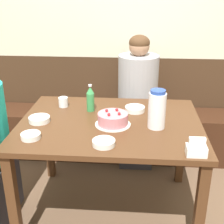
% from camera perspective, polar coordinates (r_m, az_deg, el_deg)
% --- Properties ---
extents(ground_plane, '(12.00, 12.00, 0.00)m').
position_cam_1_polar(ground_plane, '(2.51, -0.30, -17.27)').
color(ground_plane, brown).
extents(back_wall, '(4.80, 0.04, 2.50)m').
position_cam_1_polar(back_wall, '(3.00, 1.36, 15.65)').
color(back_wall, '#3D2819').
rests_on(back_wall, ground_plane).
extents(bench_seat, '(2.64, 0.38, 0.46)m').
position_cam_1_polar(bench_seat, '(3.08, 0.96, -4.02)').
color(bench_seat, '#381E11').
rests_on(bench_seat, ground_plane).
extents(dining_table, '(1.23, 0.94, 0.74)m').
position_cam_1_polar(dining_table, '(2.16, -0.34, -3.97)').
color(dining_table, '#4C2D19').
rests_on(dining_table, ground_plane).
extents(birthday_cake, '(0.24, 0.24, 0.10)m').
position_cam_1_polar(birthday_cake, '(2.06, 0.15, -1.33)').
color(birthday_cake, white).
rests_on(birthday_cake, dining_table).
extents(water_pitcher, '(0.11, 0.11, 0.26)m').
position_cam_1_polar(water_pitcher, '(2.01, 8.23, 0.47)').
color(water_pitcher, white).
rests_on(water_pitcher, dining_table).
extents(soju_bottle, '(0.06, 0.06, 0.20)m').
position_cam_1_polar(soju_bottle, '(2.27, -3.98, 2.46)').
color(soju_bottle, '#388E4C').
rests_on(soju_bottle, dining_table).
extents(napkin_holder, '(0.11, 0.08, 0.11)m').
position_cam_1_polar(napkin_holder, '(1.77, 15.18, -6.50)').
color(napkin_holder, white).
rests_on(napkin_holder, dining_table).
extents(bowl_soup_white, '(0.14, 0.14, 0.04)m').
position_cam_1_polar(bowl_soup_white, '(2.29, 4.21, 0.56)').
color(bowl_soup_white, white).
rests_on(bowl_soup_white, dining_table).
extents(bowl_rice_small, '(0.12, 0.12, 0.03)m').
position_cam_1_polar(bowl_rice_small, '(1.95, -14.63, -4.25)').
color(bowl_rice_small, white).
rests_on(bowl_rice_small, dining_table).
extents(bowl_side_dish, '(0.14, 0.14, 0.04)m').
position_cam_1_polar(bowl_side_dish, '(2.17, -13.14, -1.30)').
color(bowl_side_dish, white).
rests_on(bowl_side_dish, dining_table).
extents(bowl_sauce_shallow, '(0.13, 0.13, 0.03)m').
position_cam_1_polar(bowl_sauce_shallow, '(1.81, -1.51, -5.62)').
color(bowl_sauce_shallow, white).
rests_on(bowl_sauce_shallow, dining_table).
extents(glass_water_tall, '(0.07, 0.07, 0.07)m').
position_cam_1_polar(glass_water_tall, '(2.39, -8.90, 1.82)').
color(glass_water_tall, silver).
rests_on(glass_water_tall, dining_table).
extents(person_teal_shirt, '(0.35, 0.35, 1.21)m').
position_cam_1_polar(person_teal_shirt, '(2.85, 4.65, 1.36)').
color(person_teal_shirt, '#33333D').
rests_on(person_teal_shirt, ground_plane).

